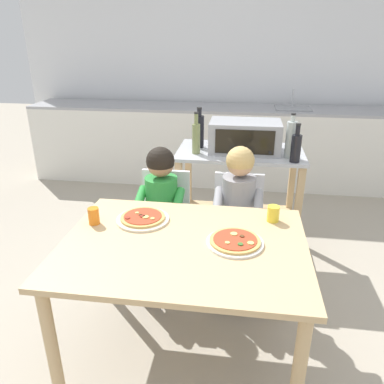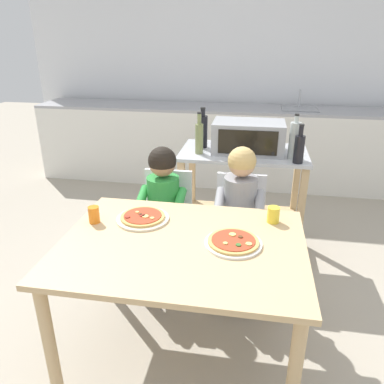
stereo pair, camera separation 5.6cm
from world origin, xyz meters
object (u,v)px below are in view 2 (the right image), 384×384
at_px(toaster_oven, 248,137).
at_px(bottle_squat_spirits, 294,140).
at_px(bottle_clear_vinegar, 203,131).
at_px(drinking_cup_orange, 94,215).
at_px(kitchen_island_cart, 242,187).
at_px(child_in_grey_shirt, 239,208).
at_px(pizza_plate_white, 233,242).
at_px(bottle_tall_green_wine, 199,137).
at_px(pizza_plate_cream, 143,218).
at_px(dining_chair_right, 239,224).
at_px(bottle_slim_sauce, 299,148).
at_px(dining_chair_left, 166,219).
at_px(dining_table, 182,260).
at_px(child_in_green_shirt, 161,203).
at_px(drinking_cup_yellow, 273,215).

bearing_deg(toaster_oven, bottle_squat_spirits, -19.13).
distance_m(bottle_clear_vinegar, drinking_cup_orange, 1.23).
bearing_deg(kitchen_island_cart, child_in_grey_shirt, -89.25).
relative_size(bottle_squat_spirits, pizza_plate_white, 1.13).
relative_size(bottle_tall_green_wine, pizza_plate_white, 1.08).
bearing_deg(pizza_plate_cream, toaster_oven, 61.29).
bearing_deg(bottle_squat_spirits, bottle_clear_vinegar, 165.58).
relative_size(bottle_clear_vinegar, bottle_tall_green_wine, 1.01).
relative_size(kitchen_island_cart, dining_chair_right, 1.19).
xyz_separation_m(toaster_oven, pizza_plate_white, (-0.02, -1.18, -0.23)).
xyz_separation_m(bottle_slim_sauce, child_in_grey_shirt, (-0.38, -0.35, -0.32)).
height_order(kitchen_island_cart, dining_chair_left, kitchen_island_cart).
bearing_deg(dining_table, toaster_oven, 77.00).
bearing_deg(kitchen_island_cart, toaster_oven, -17.00).
xyz_separation_m(bottle_tall_green_wine, pizza_plate_white, (0.34, -1.07, -0.24)).
bearing_deg(bottle_clear_vinegar, dining_table, -86.36).
xyz_separation_m(bottle_clear_vinegar, pizza_plate_cream, (-0.19, -1.05, -0.25)).
bearing_deg(child_in_green_shirt, dining_chair_left, 90.00).
xyz_separation_m(child_in_green_shirt, drinking_cup_orange, (-0.25, -0.49, 0.14)).
height_order(bottle_squat_spirits, pizza_plate_white, bottle_squat_spirits).
xyz_separation_m(child_in_green_shirt, child_in_grey_shirt, (0.52, 0.01, 0.01)).
bearing_deg(child_in_green_shirt, pizza_plate_white, -49.10).
bearing_deg(pizza_plate_cream, drinking_cup_orange, -163.34).
bearing_deg(dining_chair_left, child_in_grey_shirt, -12.00).
height_order(child_in_green_shirt, drinking_cup_orange, child_in_green_shirt).
bearing_deg(dining_chair_right, dining_table, -108.66).
height_order(child_in_green_shirt, drinking_cup_yellow, child_in_green_shirt).
height_order(bottle_clear_vinegar, bottle_slim_sauce, bottle_clear_vinegar).
height_order(kitchen_island_cart, child_in_green_shirt, child_in_green_shirt).
relative_size(bottle_slim_sauce, dining_chair_right, 0.34).
bearing_deg(bottle_clear_vinegar, dining_chair_left, -109.83).
xyz_separation_m(dining_chair_right, pizza_plate_cream, (-0.52, -0.55, 0.28)).
relative_size(dining_chair_right, child_in_grey_shirt, 0.78).
bearing_deg(drinking_cup_yellow, child_in_green_shirt, 155.88).
height_order(kitchen_island_cart, pizza_plate_white, kitchen_island_cart).
relative_size(kitchen_island_cart, pizza_plate_cream, 3.26).
distance_m(kitchen_island_cart, drinking_cup_yellow, 0.95).
xyz_separation_m(bottle_squat_spirits, drinking_cup_orange, (-1.13, -0.95, -0.22)).
height_order(bottle_clear_vinegar, dining_table, bottle_clear_vinegar).
height_order(dining_chair_right, drinking_cup_orange, drinking_cup_orange).
bearing_deg(drinking_cup_yellow, bottle_squat_spirits, 79.22).
height_order(pizza_plate_cream, pizza_plate_white, same).
height_order(dining_chair_right, pizza_plate_cream, dining_chair_right).
relative_size(toaster_oven, bottle_squat_spirits, 1.64).
bearing_deg(child_in_grey_shirt, bottle_tall_green_wine, 126.52).
bearing_deg(child_in_grey_shirt, bottle_clear_vinegar, 118.27).
bearing_deg(child_in_grey_shirt, drinking_cup_orange, -146.96).
distance_m(bottle_clear_vinegar, bottle_squat_spirits, 0.71).
xyz_separation_m(bottle_tall_green_wine, dining_chair_right, (0.34, -0.34, -0.52)).
xyz_separation_m(kitchen_island_cart, bottle_slim_sauce, (0.38, -0.22, 0.40)).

